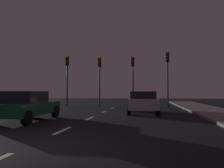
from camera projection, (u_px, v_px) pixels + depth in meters
ground_plane at (93, 117)px, 12.21m from camera, size 80.00×80.00×0.00m
lane_stripe_second at (63, 130)px, 7.87m from camera, size 0.16×1.60×0.01m
lane_stripe_third at (90, 118)px, 11.62m from camera, size 0.16×1.60×0.01m
lane_stripe_fourth at (104, 112)px, 15.37m from camera, size 0.16×1.60×0.01m
lane_stripe_fifth at (113, 108)px, 19.11m from camera, size 0.16×1.60×0.01m
traffic_signal_far_left at (67, 72)px, 21.81m from camera, size 0.32×0.38×5.02m
traffic_signal_center_left at (100, 72)px, 21.26m from camera, size 0.32×0.38×4.81m
traffic_signal_center_right at (133, 72)px, 20.73m from camera, size 0.32×0.38×4.80m
traffic_signal_far_right at (168, 69)px, 20.21m from camera, size 0.32×0.38×5.18m
car_stopped_ahead at (143, 102)px, 14.57m from camera, size 2.13×4.11×1.46m
car_adjacent_lane at (26, 106)px, 10.61m from camera, size 2.02×4.12×1.45m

